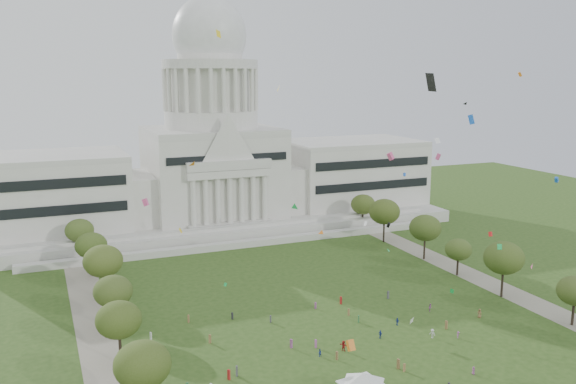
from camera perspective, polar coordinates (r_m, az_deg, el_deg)
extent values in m
plane|color=#2D4B18|center=(119.53, 8.62, -15.26)|extent=(400.00, 400.00, 0.00)
cube|color=beige|center=(219.73, -7.03, -2.43)|extent=(160.00, 60.00, 4.00)
cube|color=beige|center=(189.37, -4.32, -4.87)|extent=(130.00, 3.00, 2.00)
cube|color=beige|center=(196.33, -5.06, -3.86)|extent=(140.00, 3.00, 5.00)
cube|color=beige|center=(208.61, -21.74, -0.20)|extent=(50.00, 34.00, 22.00)
cube|color=beige|center=(236.60, 5.89, 1.77)|extent=(50.00, 34.00, 22.00)
cube|color=beige|center=(209.31, -14.01, -0.55)|extent=(12.00, 26.00, 16.00)
cube|color=beige|center=(223.45, -0.21, 0.50)|extent=(12.00, 26.00, 16.00)
cube|color=beige|center=(215.66, -7.06, 1.65)|extent=(44.00, 38.00, 28.00)
cube|color=beige|center=(196.18, -5.51, 1.71)|extent=(28.00, 3.00, 2.40)
cube|color=black|center=(191.33, -21.68, -0.54)|extent=(46.00, 0.40, 11.00)
cube|color=black|center=(221.52, 8.02, 1.61)|extent=(46.00, 0.40, 11.00)
cylinder|color=beige|center=(213.41, -7.18, 6.80)|extent=(32.00, 32.00, 6.00)
cylinder|color=beige|center=(212.93, -7.25, 9.48)|extent=(28.00, 28.00, 14.00)
cylinder|color=beige|center=(212.89, -7.30, 11.77)|extent=(32.40, 32.40, 3.00)
cylinder|color=beige|center=(213.05, -7.34, 13.25)|extent=(22.00, 22.00, 8.00)
ellipsoid|color=silver|center=(213.26, -7.37, 14.32)|extent=(25.00, 25.00, 26.20)
cube|color=gray|center=(132.37, -17.39, -12.96)|extent=(8.00, 160.00, 0.04)
cube|color=gray|center=(168.52, 17.45, -7.73)|extent=(8.00, 160.00, 0.04)
ellipsoid|color=#354A16|center=(99.21, -13.47, -15.43)|extent=(8.86, 8.86, 7.25)
cylinder|color=black|center=(145.23, 25.11, -10.30)|extent=(0.56, 0.56, 4.92)
ellipsoid|color=#3A4C1D|center=(143.51, 25.28, -8.36)|extent=(7.58, 7.58, 6.20)
cylinder|color=black|center=(119.95, -15.42, -14.00)|extent=(0.56, 0.56, 5.47)
ellipsoid|color=#324714|center=(117.66, -15.57, -11.44)|extent=(8.42, 8.42, 6.89)
cylinder|color=black|center=(156.23, 19.40, -8.14)|extent=(0.56, 0.56, 6.20)
ellipsoid|color=#354C18|center=(154.28, 19.55, -5.83)|extent=(9.55, 9.55, 7.82)
cylinder|color=black|center=(135.28, -15.94, -11.14)|extent=(0.56, 0.56, 5.27)
ellipsoid|color=#36481B|center=(133.32, -16.06, -8.91)|extent=(8.12, 8.12, 6.65)
cylinder|color=black|center=(168.92, 15.57, -6.78)|extent=(0.56, 0.56, 4.56)
ellipsoid|color=#38511C|center=(167.54, 15.66, -5.20)|extent=(7.01, 7.01, 5.74)
cylinder|color=black|center=(152.44, -16.79, -8.49)|extent=(0.56, 0.56, 6.03)
ellipsoid|color=#40511B|center=(150.48, -16.93, -6.20)|extent=(9.29, 9.29, 7.60)
cylinder|color=black|center=(180.80, 12.64, -5.23)|extent=(0.56, 0.56, 5.97)
ellipsoid|color=#304617|center=(179.17, 12.72, -3.29)|extent=(9.19, 9.19, 7.52)
cylinder|color=black|center=(170.07, -17.83, -6.63)|extent=(0.56, 0.56, 5.41)
ellipsoid|color=#314A16|center=(168.48, -17.95, -4.77)|extent=(8.33, 8.33, 6.81)
cylinder|color=black|center=(196.24, 8.95, -3.75)|extent=(0.56, 0.56, 6.37)
ellipsoid|color=#354613|center=(194.65, 9.01, -1.83)|extent=(9.82, 9.82, 8.03)
cylinder|color=black|center=(187.36, -18.83, -5.09)|extent=(0.56, 0.56, 5.32)
ellipsoid|color=#39511D|center=(185.94, -18.93, -3.42)|extent=(8.19, 8.19, 6.70)
cylinder|color=black|center=(212.52, 7.00, -2.69)|extent=(0.56, 0.56, 5.47)
ellipsoid|color=#374A16|center=(211.24, 7.04, -1.16)|extent=(8.42, 8.42, 6.89)
cylinder|color=#4C4C4C|center=(109.13, 7.62, -17.14)|extent=(0.12, 0.12, 2.68)
pyramid|color=white|center=(104.27, 7.03, -16.91)|extent=(10.11, 10.11, 2.14)
imported|color=olive|center=(142.51, 17.48, -10.78)|extent=(1.10, 1.18, 2.03)
imported|color=#994C8C|center=(143.36, 13.18, -10.47)|extent=(0.92, 1.01, 1.77)
imported|color=silver|center=(129.88, 13.36, -12.76)|extent=(1.12, 1.39, 1.92)
imported|color=navy|center=(127.88, 8.62, -13.02)|extent=(0.85, 1.13, 1.72)
imported|color=#B21E1E|center=(121.73, 5.22, -14.14)|extent=(1.66, 2.01, 2.05)
imported|color=#994C8C|center=(117.67, 16.96, -15.68)|extent=(0.48, 0.72, 1.46)
imported|color=navy|center=(119.37, 2.98, -14.79)|extent=(0.74, 0.48, 1.46)
imported|color=#994C8C|center=(131.13, 15.64, -12.75)|extent=(1.06, 0.90, 1.46)
imported|color=navy|center=(134.43, 10.19, -11.84)|extent=(0.82, 1.12, 1.71)
cube|color=olive|center=(116.40, 10.28, -15.55)|extent=(0.52, 0.59, 1.90)
cube|color=#4C4C51|center=(148.89, 9.35, -9.48)|extent=(0.54, 0.38, 1.87)
cube|color=#4C4C51|center=(112.61, -4.82, -16.35)|extent=(0.41, 0.56, 1.93)
cube|color=olive|center=(135.47, -9.29, -11.62)|extent=(0.49, 0.54, 1.74)
cube|color=#26262B|center=(135.98, -5.23, -11.47)|extent=(0.38, 0.48, 1.57)
cube|color=silver|center=(128.94, -12.72, -13.00)|extent=(0.41, 0.49, 1.57)
cube|color=olive|center=(118.32, 4.59, -15.02)|extent=(0.42, 0.50, 1.60)
cube|color=#B21E1E|center=(144.24, 4.97, -10.07)|extent=(0.55, 0.55, 1.81)
cube|color=olive|center=(138.08, 5.70, -11.12)|extent=(0.35, 0.46, 1.57)
cube|color=olive|center=(134.77, 14.59, -11.95)|extent=(0.45, 0.56, 1.82)
cube|color=#4C4C51|center=(133.89, -1.64, -11.80)|extent=(0.46, 0.49, 1.57)
cube|color=#B21E1E|center=(111.60, -5.56, -16.65)|extent=(0.48, 0.58, 1.87)
cube|color=olive|center=(115.74, 10.83, -15.84)|extent=(0.41, 0.27, 1.52)
cube|color=#994C8C|center=(122.66, 2.62, -13.99)|extent=(0.33, 0.47, 1.69)
cube|color=#33723F|center=(134.70, 6.62, -11.72)|extent=(0.45, 0.50, 1.60)
cube|color=#994C8C|center=(141.28, 2.59, -10.56)|extent=(0.45, 0.47, 1.52)
cube|color=#994C8C|center=(122.46, 0.30, -14.00)|extent=(0.47, 0.55, 1.78)
cube|color=olive|center=(125.35, -7.32, -13.48)|extent=(0.56, 0.50, 1.78)
cube|color=#4C4C51|center=(133.55, -14.69, -12.16)|extent=(0.41, 0.55, 1.85)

